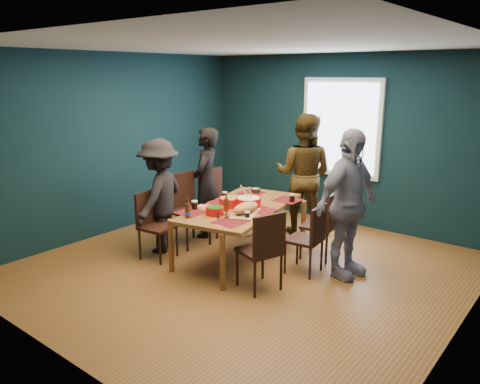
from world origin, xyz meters
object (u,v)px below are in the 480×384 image
object	(u,v)px
chair_left_mid	(186,203)
chair_right_far	(325,220)
person_right	(348,204)
cutting_board	(246,209)
chair_right_mid	(310,234)
dining_table	(242,211)
person_near_left	(160,196)
chair_left_far	(215,196)
person_far_left	(206,183)
chair_right_near	(264,246)
person_back	(303,175)
chair_left_near	(153,220)
bowl_salad	(230,202)
bowl_herbs	(215,210)
bowl_dumpling	(248,202)

from	to	relation	value
chair_left_mid	chair_right_far	distance (m)	1.99
chair_left_mid	chair_right_far	size ratio (longest dim) A/B	1.12
person_right	cutting_board	xyz separation A→B (m)	(-1.05, -0.61, -0.11)
chair_right_mid	dining_table	bearing A→B (deg)	-177.01
dining_table	person_near_left	xyz separation A→B (m)	(-1.06, -0.45, 0.12)
chair_left_mid	person_near_left	size ratio (longest dim) A/B	0.66
chair_left_far	person_far_left	bearing A→B (deg)	-76.43
chair_right_near	person_back	xyz separation A→B (m)	(-0.71, 2.00, 0.37)
chair_left_mid	person_back	bearing A→B (deg)	62.73
chair_right_mid	person_near_left	xyz separation A→B (m)	(-2.01, -0.59, 0.27)
chair_left_near	person_back	xyz separation A→B (m)	(1.04, 2.08, 0.40)
chair_left_mid	bowl_salad	bearing A→B (deg)	5.26
chair_left_far	person_near_left	bearing A→B (deg)	-83.42
chair_left_far	bowl_herbs	size ratio (longest dim) A/B	4.32
person_back	bowl_dumpling	size ratio (longest dim) A/B	5.63
chair_left_far	bowl_salad	bearing A→B (deg)	-28.46
chair_right_far	person_near_left	bearing A→B (deg)	-158.43
bowl_dumpling	person_near_left	bearing A→B (deg)	-159.10
chair_right_mid	person_near_left	size ratio (longest dim) A/B	0.56
person_near_left	chair_right_far	bearing A→B (deg)	100.60
dining_table	chair_right_mid	distance (m)	0.97
person_near_left	chair_left_mid	bearing A→B (deg)	150.83
chair_left_mid	cutting_board	size ratio (longest dim) A/B	1.51
chair_left_mid	cutting_board	world-z (taller)	chair_left_mid
person_right	person_near_left	world-z (taller)	person_right
cutting_board	bowl_dumpling	bearing A→B (deg)	98.02
person_far_left	chair_right_far	bearing A→B (deg)	74.67
cutting_board	chair_right_far	bearing A→B (deg)	34.49
chair_left_mid	person_right	world-z (taller)	person_right
chair_left_near	cutting_board	xyz separation A→B (m)	(1.22, 0.43, 0.27)
chair_right_near	person_near_left	xyz separation A→B (m)	(-1.85, 0.15, 0.24)
chair_left_near	chair_right_mid	distance (m)	2.08
chair_left_near	chair_right_far	xyz separation A→B (m)	(1.82, 1.36, 0.01)
person_right	person_near_left	xyz separation A→B (m)	(-2.37, -0.81, -0.12)
person_right	person_near_left	bearing A→B (deg)	119.22
person_far_left	chair_left_far	bearing A→B (deg)	159.73
chair_right_far	bowl_herbs	bearing A→B (deg)	-135.98
chair_left_far	bowl_herbs	bearing A→B (deg)	-38.19
chair_right_near	chair_left_near	bearing A→B (deg)	-158.17
person_right	person_back	bearing A→B (deg)	60.04
dining_table	chair_left_far	bearing A→B (deg)	137.50
chair_left_mid	chair_right_mid	distance (m)	1.95
dining_table	person_right	world-z (taller)	person_right
person_right	cutting_board	distance (m)	1.22
dining_table	chair_left_far	xyz separation A→B (m)	(-1.00, 0.60, -0.08)
bowl_dumpling	bowl_herbs	world-z (taller)	bowl_dumpling
dining_table	chair_left_near	distance (m)	1.18
chair_right_near	bowl_salad	size ratio (longest dim) A/B	3.32
chair_right_far	bowl_dumpling	world-z (taller)	bowl_dumpling
chair_right_near	cutting_board	world-z (taller)	chair_right_near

